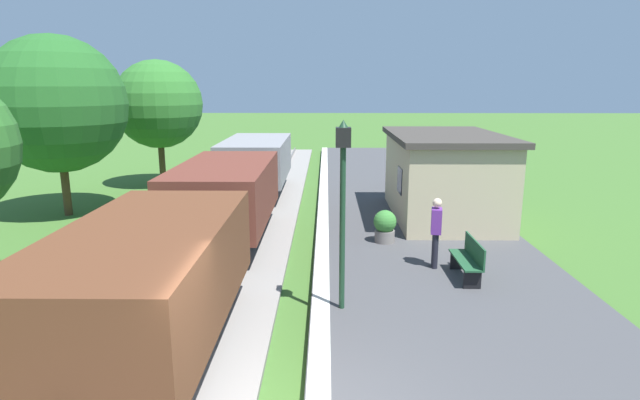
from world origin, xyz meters
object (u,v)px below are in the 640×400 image
at_px(station_hut, 444,175).
at_px(tree_trackside_far, 57,105).
at_px(bench_near_hut, 469,259).
at_px(tree_field_left, 158,104).
at_px(lamp_post_near, 343,181).
at_px(person_waiting, 436,230).
at_px(freight_train, 226,197).
at_px(potted_planter, 385,226).
at_px(bench_down_platform, 401,176).

xyz_separation_m(station_hut, tree_trackside_far, (-13.16, 0.97, 2.26)).
xyz_separation_m(bench_near_hut, tree_field_left, (-10.75, 11.99, 3.00)).
bearing_deg(lamp_post_near, person_waiting, 45.40).
xyz_separation_m(station_hut, person_waiting, (-1.27, -4.93, -0.47)).
distance_m(station_hut, person_waiting, 5.11).
height_order(freight_train, tree_trackside_far, tree_trackside_far).
bearing_deg(potted_planter, tree_field_left, 134.73).
distance_m(bench_near_hut, tree_trackside_far, 14.51).
bearing_deg(station_hut, freight_train, -161.09).
bearing_deg(bench_down_platform, tree_field_left, 172.79).
relative_size(freight_train, station_hut, 3.34).
xyz_separation_m(station_hut, bench_down_platform, (-0.65, 4.96, -0.93)).
xyz_separation_m(bench_near_hut, potted_planter, (-1.59, 2.75, 0.00)).
relative_size(freight_train, bench_near_hut, 12.93).
xyz_separation_m(freight_train, tree_trackside_far, (-6.36, 3.29, 2.51)).
bearing_deg(bench_near_hut, tree_field_left, 131.87).
distance_m(station_hut, tree_field_left, 13.20).
distance_m(person_waiting, tree_field_left, 15.35).
bearing_deg(tree_field_left, lamp_post_near, -60.10).
bearing_deg(lamp_post_near, freight_train, 122.99).
bearing_deg(person_waiting, station_hut, -93.93).
bearing_deg(freight_train, tree_field_left, 118.03).
xyz_separation_m(freight_train, potted_planter, (4.55, -0.60, -0.67)).
height_order(station_hut, potted_planter, station_hut).
relative_size(bench_near_hut, potted_planter, 1.64).
relative_size(bench_down_platform, potted_planter, 1.64).
bearing_deg(freight_train, station_hut, 18.91).
distance_m(station_hut, lamp_post_near, 8.20).
distance_m(person_waiting, tree_trackside_far, 13.55).
bearing_deg(bench_near_hut, lamp_post_near, -151.22).
height_order(person_waiting, tree_trackside_far, tree_trackside_far).
height_order(freight_train, bench_near_hut, freight_train).
height_order(station_hut, lamp_post_near, lamp_post_near).
xyz_separation_m(freight_train, person_waiting, (5.53, -2.60, -0.21)).
bearing_deg(person_waiting, tree_field_left, -37.51).
distance_m(freight_train, bench_down_platform, 9.56).
height_order(freight_train, person_waiting, freight_train).
xyz_separation_m(bench_down_platform, tree_field_left, (-10.75, 1.36, 3.00)).
height_order(freight_train, tree_field_left, tree_field_left).
relative_size(station_hut, lamp_post_near, 1.57).
xyz_separation_m(bench_near_hut, tree_trackside_far, (-12.50, 6.64, 3.19)).
distance_m(bench_down_platform, tree_trackside_far, 13.51).
relative_size(lamp_post_near, tree_field_left, 0.65).
distance_m(bench_down_platform, potted_planter, 8.04).
bearing_deg(potted_planter, bench_near_hut, -59.89).
relative_size(station_hut, bench_down_platform, 3.87).
height_order(bench_near_hut, potted_planter, potted_planter).
bearing_deg(lamp_post_near, bench_down_platform, 76.54).
bearing_deg(station_hut, lamp_post_near, -116.21).
bearing_deg(station_hut, bench_down_platform, 97.53).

